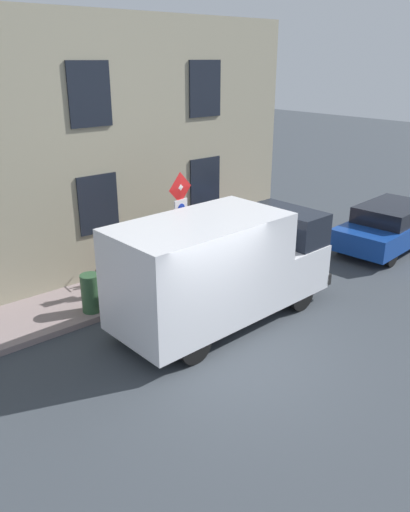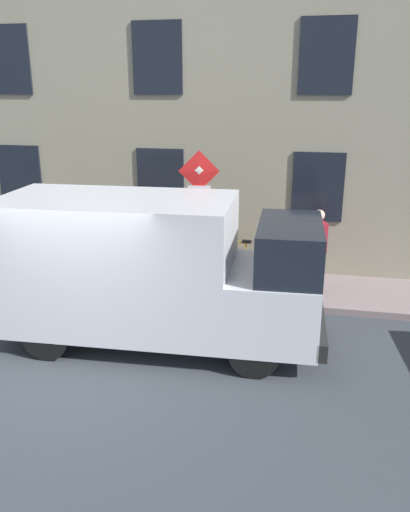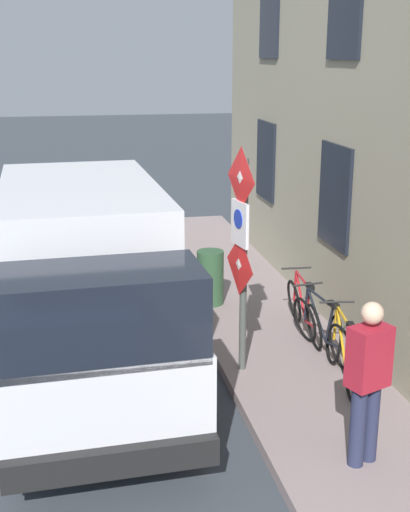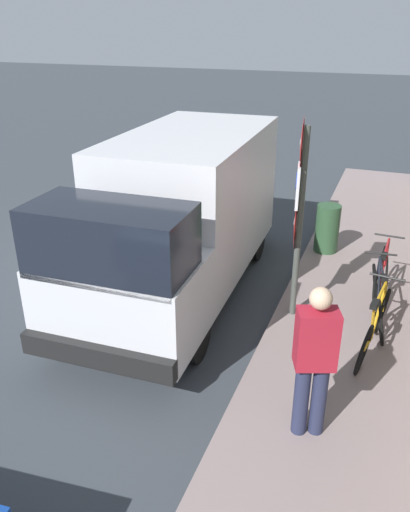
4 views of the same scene
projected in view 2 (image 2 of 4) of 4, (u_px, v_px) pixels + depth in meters
The scene contains 10 objects.
ground_plane at pixel (75, 372), 8.01m from camera, with size 80.00×80.00×0.00m, color #373D43.
sidewalk_slab at pixel (151, 280), 11.66m from camera, with size 1.97×14.89×0.14m, color gray.
building_facade at pixel (164, 127), 11.90m from camera, with size 0.75×12.89×6.65m.
sign_post_stacked at pixel (199, 210), 10.12m from camera, with size 0.19×0.55×2.80m.
delivery_van at pixel (153, 268), 8.60m from camera, with size 2.20×5.40×2.50m.
bicycle_orange at pixel (235, 260), 11.58m from camera, with size 0.48×1.71×0.89m.
bicycle_black at pixel (202, 258), 11.72m from camera, with size 0.48×1.72×0.89m.
bicycle_red at pixel (170, 256), 11.87m from camera, with size 0.46×1.72×0.89m.
pedestrian at pixel (317, 248), 10.59m from camera, with size 0.47×0.39×1.72m.
litter_bin at pixel (87, 263), 11.14m from camera, with size 0.44×0.44×0.90m, color #2D5133.
Camera 2 is at (-6.52, -3.38, 4.17)m, focal length 36.42 mm.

